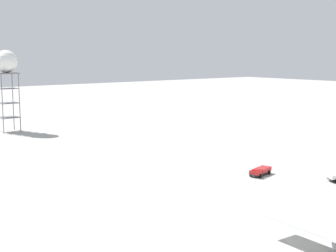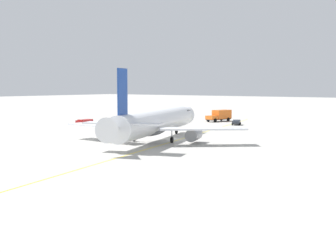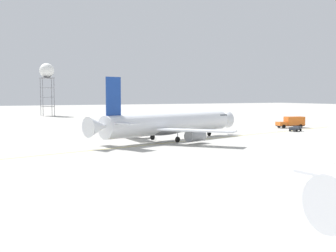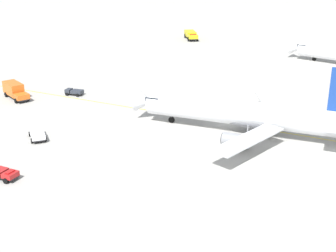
% 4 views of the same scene
% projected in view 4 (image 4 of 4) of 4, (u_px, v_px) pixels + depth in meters
% --- Properties ---
extents(ground_plane, '(600.00, 600.00, 0.00)m').
position_uv_depth(ground_plane, '(223.00, 125.00, 83.37)').
color(ground_plane, '#ADAAA3').
extents(airliner_main, '(38.53, 31.41, 12.34)m').
position_uv_depth(airliner_main, '(246.00, 114.00, 78.86)').
color(airliner_main, white).
rests_on(airliner_main, ground_plane).
extents(catering_truck_truck, '(8.25, 4.13, 3.10)m').
position_uv_depth(catering_truck_truck, '(15.00, 90.00, 97.40)').
color(catering_truck_truck, '#232326').
rests_on(catering_truck_truck, ground_plane).
extents(ops_pickup_truck, '(5.49, 3.10, 1.41)m').
position_uv_depth(ops_pickup_truck, '(0.00, 173.00, 64.33)').
color(ops_pickup_truck, '#232326').
rests_on(ops_pickup_truck, ground_plane).
extents(pushback_tug_truck, '(5.07, 4.09, 1.30)m').
position_uv_depth(pushback_tug_truck, '(37.00, 135.00, 77.12)').
color(pushback_tug_truck, '#232326').
rests_on(pushback_tug_truck, ground_plane).
extents(fire_tender_truck, '(8.70, 8.22, 2.50)m').
position_uv_depth(fire_tender_truck, '(191.00, 35.00, 157.51)').
color(fire_tender_truck, '#232326').
rests_on(fire_tender_truck, ground_plane).
extents(baggage_truck_truck, '(4.02, 3.06, 1.22)m').
position_uv_depth(baggage_truck_truck, '(74.00, 92.00, 99.68)').
color(baggage_truck_truck, '#232326').
rests_on(baggage_truck_truck, ground_plane).
extents(taxiway_centreline, '(117.78, 28.51, 0.01)m').
position_uv_depth(taxiway_centreline, '(263.00, 129.00, 81.54)').
color(taxiway_centreline, yellow).
rests_on(taxiway_centreline, ground_plane).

